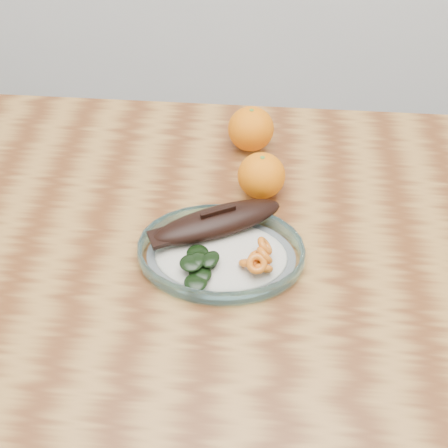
{
  "coord_description": "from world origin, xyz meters",
  "views": [
    {
      "loc": [
        0.06,
        -0.64,
        1.44
      ],
      "look_at": [
        0.01,
        0.02,
        0.77
      ],
      "focal_mm": 45.0,
      "sensor_mm": 36.0,
      "label": 1
    }
  ],
  "objects_px": {
    "plated_meal": "(221,250)",
    "orange_right": "(261,176)",
    "orange_left": "(251,129)",
    "dining_table": "(219,276)"
  },
  "relations": [
    {
      "from": "plated_meal",
      "to": "orange_right",
      "type": "relative_size",
      "value": 5.78
    },
    {
      "from": "plated_meal",
      "to": "orange_left",
      "type": "xyz_separation_m",
      "value": [
        0.03,
        0.29,
        0.03
      ]
    },
    {
      "from": "plated_meal",
      "to": "orange_right",
      "type": "xyz_separation_m",
      "value": [
        0.06,
        0.16,
        0.02
      ]
    },
    {
      "from": "dining_table",
      "to": "orange_right",
      "type": "xyz_separation_m",
      "value": [
        0.07,
        0.12,
        0.14
      ]
    },
    {
      "from": "dining_table",
      "to": "plated_meal",
      "type": "bearing_deg",
      "value": -78.88
    },
    {
      "from": "plated_meal",
      "to": "orange_left",
      "type": "bearing_deg",
      "value": 82.66
    },
    {
      "from": "plated_meal",
      "to": "orange_left",
      "type": "distance_m",
      "value": 0.3
    },
    {
      "from": "dining_table",
      "to": "plated_meal",
      "type": "height_order",
      "value": "plated_meal"
    },
    {
      "from": "dining_table",
      "to": "orange_left",
      "type": "height_order",
      "value": "orange_left"
    },
    {
      "from": "plated_meal",
      "to": "orange_left",
      "type": "height_order",
      "value": "orange_left"
    }
  ]
}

